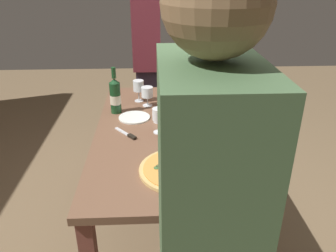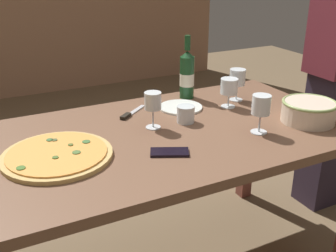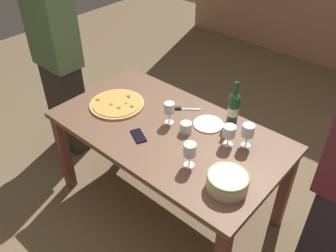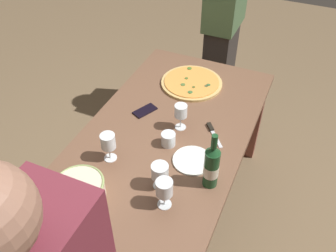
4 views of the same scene
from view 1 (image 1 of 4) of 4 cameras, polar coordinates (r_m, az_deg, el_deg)
name	(u,v)px [view 1 (image 1 of 4)]	position (r m, az deg, el deg)	size (l,w,h in m)	color
ground_plane	(168,222)	(2.52, 0.00, -16.03)	(8.00, 8.00, 0.00)	brown
dining_table	(168,142)	(2.14, 0.00, -2.79)	(1.60, 0.90, 0.75)	brown
pizza	(180,169)	(1.68, 1.99, -7.39)	(0.41, 0.41, 0.03)	tan
serving_bowl	(188,89)	(2.64, 3.45, 6.37)	(0.24, 0.24, 0.10)	beige
wine_bottle	(115,96)	(2.32, -8.99, 5.15)	(0.07, 0.07, 0.32)	#194422
wine_glass_near_pizza	(158,116)	(2.01, -1.66, 1.79)	(0.07, 0.07, 0.16)	white
wine_glass_by_bottle	(138,87)	(2.50, -5.06, 6.67)	(0.08, 0.08, 0.16)	white
wine_glass_far_left	(147,93)	(2.42, -3.57, 5.72)	(0.08, 0.08, 0.14)	white
wine_glass_far_right	(192,93)	(2.37, 4.14, 5.61)	(0.08, 0.08, 0.16)	white
cup_amber	(159,116)	(2.18, -1.50, 1.64)	(0.08, 0.08, 0.08)	white
side_plate	(134,117)	(2.25, -5.76, 1.47)	(0.21, 0.21, 0.01)	white
cell_phone	(200,134)	(2.03, 5.55, -1.44)	(0.07, 0.14, 0.01)	black
pizza_knife	(128,135)	(2.03, -6.83, -1.47)	(0.17, 0.15, 0.02)	silver
person_host	(147,63)	(3.18, -3.57, 10.65)	(0.45, 0.24, 1.68)	#322739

